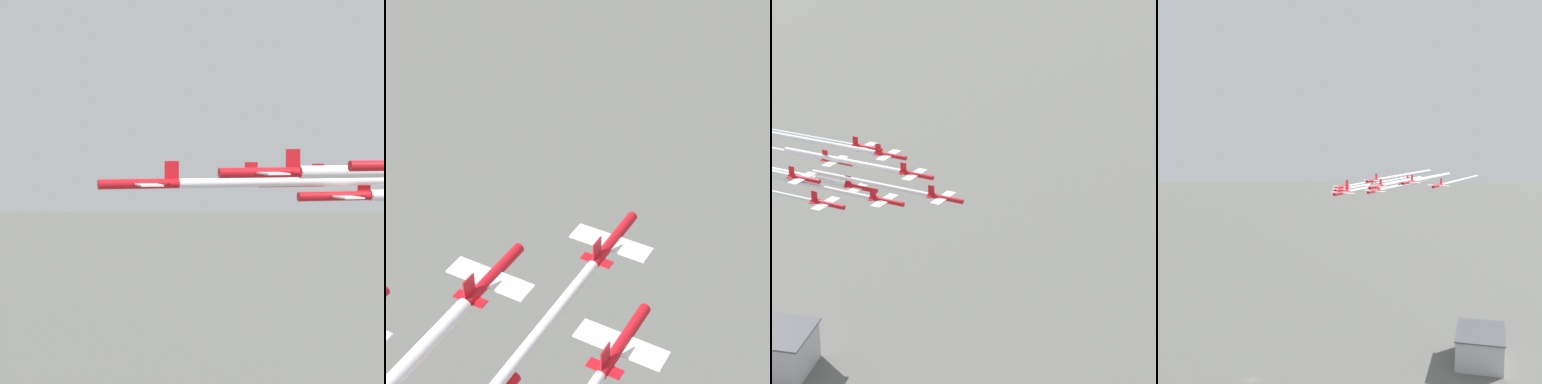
% 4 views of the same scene
% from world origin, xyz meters
% --- Properties ---
extents(jet_0, '(8.37, 8.11, 2.81)m').
position_xyz_m(jet_0, '(24.91, 44.07, 78.10)').
color(jet_0, red).
extents(jet_1, '(8.37, 8.11, 2.81)m').
position_xyz_m(jet_1, '(16.15, 52.97, 79.37)').
color(jet_1, red).
extents(jet_2, '(8.37, 8.11, 2.81)m').
position_xyz_m(jet_2, '(12.87, 40.74, 77.73)').
color(jet_2, red).
extents(jet_4, '(8.37, 8.11, 2.81)m').
position_xyz_m(jet_4, '(4.12, 49.64, 76.48)').
color(jet_4, red).
extents(jet_5, '(8.37, 8.11, 2.81)m').
position_xyz_m(jet_5, '(0.84, 37.42, 77.29)').
color(jet_5, red).
extents(smoke_trail_0, '(29.68, 8.84, 0.98)m').
position_xyz_m(smoke_trail_0, '(6.48, 49.01, 78.06)').
color(smoke_trail_0, white).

